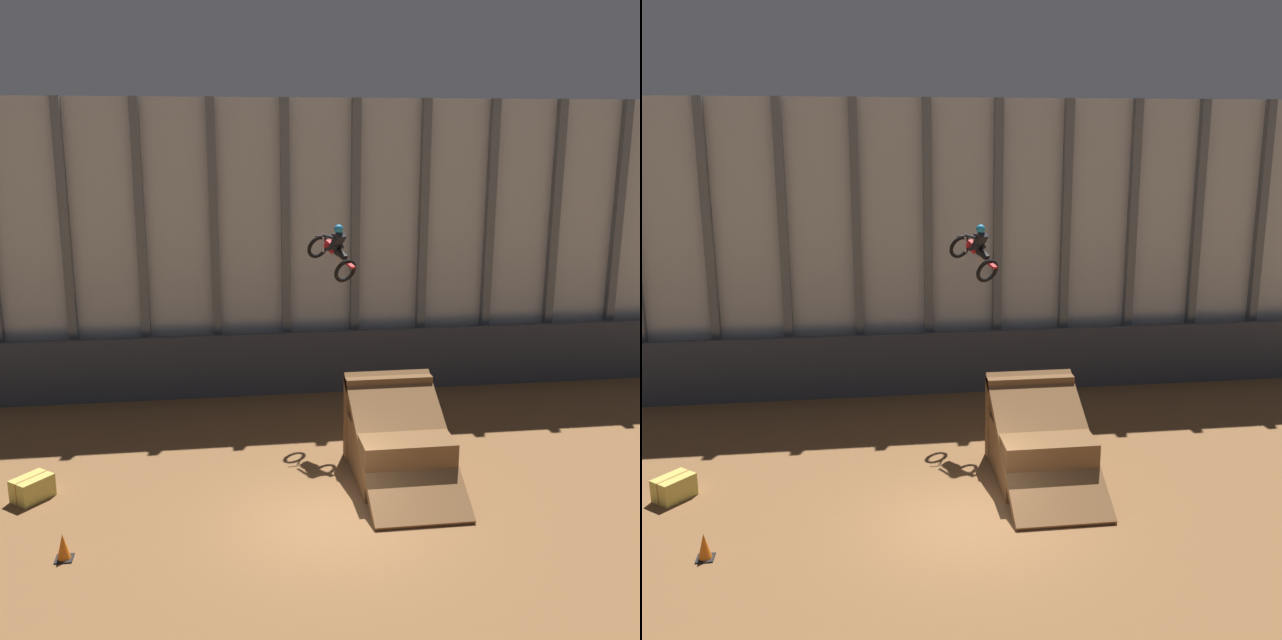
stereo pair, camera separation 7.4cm
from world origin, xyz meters
TOP-DOWN VIEW (x-y plane):
  - ground_plane at (0.00, 0.00)m, footprint 60.00×60.00m
  - arena_back_wall at (-0.00, 9.58)m, footprint 32.00×0.40m
  - lower_barrier at (0.00, 8.86)m, footprint 31.36×0.20m
  - dirt_ramp at (2.16, 2.37)m, footprint 2.33×4.28m
  - rider_bike_solo at (1.02, 5.71)m, footprint 1.43×1.84m
  - traffic_cone_near_ramp at (-5.62, -0.71)m, footprint 0.36×0.36m
  - hay_bale_trackside at (-6.87, 2.15)m, footprint 1.04×1.07m

SIDE VIEW (x-z plane):
  - ground_plane at x=0.00m, z-range 0.00..0.00m
  - hay_bale_trackside at x=-6.87m, z-range -0.01..0.57m
  - traffic_cone_near_ramp at x=-5.62m, z-range -0.01..0.57m
  - dirt_ramp at x=2.16m, z-range -0.39..2.07m
  - lower_barrier at x=0.00m, z-range 0.00..2.13m
  - arena_back_wall at x=0.00m, z-range 0.00..9.71m
  - rider_bike_solo at x=1.02m, z-range 4.47..6.14m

